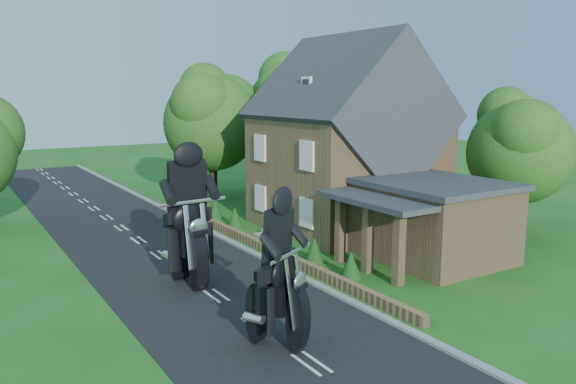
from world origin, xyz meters
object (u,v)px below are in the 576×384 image
garden_wall (254,243)px  house (347,146)px  motorcycle_lead (278,324)px  motorcycle_follow (190,264)px  annex (432,219)px

garden_wall → house: 7.52m
motorcycle_lead → motorcycle_follow: size_ratio=0.86×
garden_wall → motorcycle_follow: bearing=-143.7°
garden_wall → house: house is taller
garden_wall → house: (6.19, 1.00, 4.14)m
garden_wall → motorcycle_follow: 5.79m
house → motorcycle_lead: size_ratio=6.82×
house → motorcycle_lead: 15.53m
motorcycle_follow → garden_wall: bearing=-148.4°
motorcycle_follow → annex: bearing=162.1°
motorcycle_follow → house: bearing=-162.6°
house → motorcycle_follow: house is taller
annex → motorcycle_lead: annex is taller
house → motorcycle_follow: bearing=-157.9°
annex → house: bearing=84.8°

